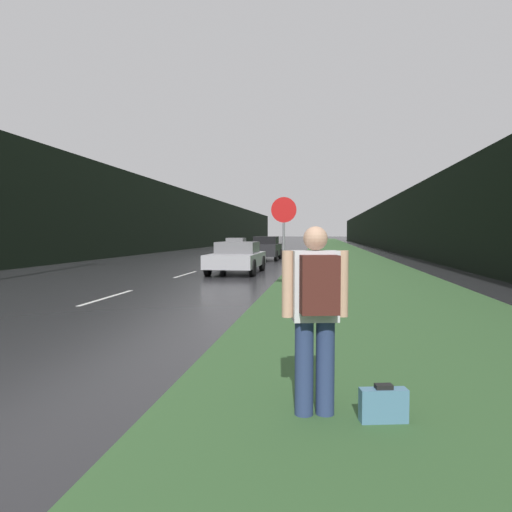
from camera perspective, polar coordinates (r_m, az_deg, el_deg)
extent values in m
cube|color=#33562D|center=(42.65, 10.13, 0.49)|extent=(6.00, 240.00, 0.02)
cube|color=silver|center=(12.76, -18.04, -4.93)|extent=(0.12, 3.00, 0.01)
cube|color=silver|center=(19.25, -8.76, -2.27)|extent=(0.12, 3.00, 0.01)
cube|color=silver|center=(26.00, -4.23, -0.94)|extent=(0.12, 3.00, 0.01)
cube|color=silver|center=(32.86, -1.59, -0.16)|extent=(0.12, 3.00, 0.01)
cube|color=black|center=(54.90, -8.29, 4.36)|extent=(2.00, 140.00, 6.45)
cube|color=black|center=(53.12, 16.30, 3.61)|extent=(2.00, 140.00, 5.11)
cylinder|color=slate|center=(13.30, 3.48, -0.15)|extent=(0.07, 0.07, 2.02)
cylinder|color=#B71414|center=(13.30, 3.49, 5.79)|extent=(0.74, 0.02, 0.74)
cylinder|color=navy|center=(4.34, 6.03, -13.84)|extent=(0.17, 0.17, 0.89)
cylinder|color=navy|center=(4.37, 8.64, -13.73)|extent=(0.17, 0.17, 0.89)
cube|color=silver|center=(4.20, 7.40, -3.71)|extent=(0.45, 0.31, 0.64)
sphere|color=tan|center=(4.17, 7.44, 2.19)|extent=(0.22, 0.22, 0.22)
cylinder|color=tan|center=(4.16, 3.94, -3.51)|extent=(0.10, 0.10, 0.61)
cylinder|color=tan|center=(4.25, 10.79, -3.41)|extent=(0.10, 0.10, 0.61)
cube|color=#471E19|center=(4.00, 7.95, -3.58)|extent=(0.36, 0.24, 0.51)
cube|color=teal|center=(4.40, 15.64, -17.65)|extent=(0.44, 0.21, 0.32)
cube|color=black|center=(4.34, 15.67, -15.43)|extent=(0.17, 0.12, 0.04)
cube|color=#9E9EA3|center=(19.54, -2.42, -0.45)|extent=(1.92, 4.65, 0.55)
cube|color=#5E5E61|center=(19.74, -2.30, 1.08)|extent=(1.63, 2.09, 0.48)
cylinder|color=black|center=(17.98, -0.42, -1.50)|extent=(0.20, 0.69, 0.69)
cylinder|color=black|center=(18.35, -6.05, -1.43)|extent=(0.20, 0.69, 0.69)
cylinder|color=black|center=(20.83, 0.78, -0.91)|extent=(0.20, 0.69, 0.69)
cylinder|color=black|center=(21.14, -4.12, -0.86)|extent=(0.20, 0.69, 0.69)
cube|color=black|center=(29.55, 1.23, 0.80)|extent=(1.70, 4.39, 0.73)
cube|color=black|center=(29.75, 1.29, 1.99)|extent=(1.45, 1.98, 0.49)
cylinder|color=black|center=(28.12, 2.53, 0.02)|extent=(0.20, 0.67, 0.67)
cylinder|color=black|center=(28.33, -0.73, 0.04)|extent=(0.20, 0.67, 0.67)
cylinder|color=black|center=(30.83, 3.04, 0.26)|extent=(0.20, 0.67, 0.67)
cylinder|color=black|center=(31.02, 0.06, 0.28)|extent=(0.20, 0.67, 0.67)
cube|color=#9E9EA3|center=(40.99, -2.45, 1.28)|extent=(1.79, 4.04, 0.63)
cube|color=#5E5E61|center=(40.78, -2.50, 2.00)|extent=(1.53, 1.82, 0.40)
cylinder|color=black|center=(42.39, -3.26, 0.94)|extent=(0.20, 0.66, 0.66)
cylinder|color=black|center=(42.09, -0.99, 0.93)|extent=(0.20, 0.66, 0.66)
cylinder|color=black|center=(39.94, -3.98, 0.83)|extent=(0.20, 0.66, 0.66)
cylinder|color=black|center=(39.62, -1.57, 0.82)|extent=(0.20, 0.66, 0.66)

